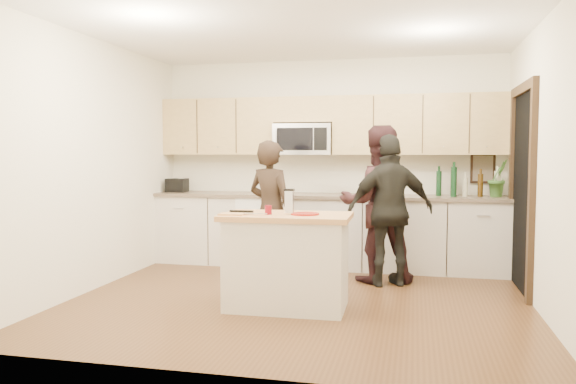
% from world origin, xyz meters
% --- Properties ---
extents(floor, '(4.50, 4.50, 0.00)m').
position_xyz_m(floor, '(0.00, 0.00, 0.00)').
color(floor, '#53351C').
rests_on(floor, ground).
extents(room_shell, '(4.52, 4.02, 2.71)m').
position_xyz_m(room_shell, '(0.00, 0.00, 1.73)').
color(room_shell, silver).
rests_on(room_shell, ground).
extents(back_cabinetry, '(4.50, 0.66, 0.94)m').
position_xyz_m(back_cabinetry, '(0.00, 1.69, 0.47)').
color(back_cabinetry, beige).
rests_on(back_cabinetry, ground).
extents(upper_cabinetry, '(4.50, 0.33, 0.75)m').
position_xyz_m(upper_cabinetry, '(0.03, 1.83, 1.84)').
color(upper_cabinetry, tan).
rests_on(upper_cabinetry, ground).
extents(microwave, '(0.76, 0.41, 0.40)m').
position_xyz_m(microwave, '(-0.31, 1.80, 1.65)').
color(microwave, silver).
rests_on(microwave, ground).
extents(doorway, '(0.06, 1.25, 2.20)m').
position_xyz_m(doorway, '(2.23, 0.90, 1.16)').
color(doorway, black).
rests_on(doorway, ground).
extents(framed_picture, '(0.30, 0.03, 0.38)m').
position_xyz_m(framed_picture, '(1.95, 1.98, 1.28)').
color(framed_picture, black).
rests_on(framed_picture, ground).
extents(dish_towel, '(0.34, 0.60, 0.48)m').
position_xyz_m(dish_towel, '(-0.95, 1.50, 0.80)').
color(dish_towel, white).
rests_on(dish_towel, ground).
extents(island, '(1.21, 0.72, 0.90)m').
position_xyz_m(island, '(-0.05, -0.33, 0.45)').
color(island, beige).
rests_on(island, ground).
extents(red_plate, '(0.26, 0.26, 0.02)m').
position_xyz_m(red_plate, '(0.13, -0.36, 0.91)').
color(red_plate, maroon).
rests_on(red_plate, island).
extents(box_grater, '(0.09, 0.07, 0.22)m').
position_xyz_m(box_grater, '(-0.02, -0.37, 1.03)').
color(box_grater, silver).
rests_on(box_grater, red_plate).
extents(drink_glass, '(0.07, 0.07, 0.09)m').
position_xyz_m(drink_glass, '(-0.21, -0.42, 0.94)').
color(drink_glass, maroon).
rests_on(drink_glass, island).
extents(cutting_board, '(0.24, 0.16, 0.02)m').
position_xyz_m(cutting_board, '(-0.53, -0.53, 0.91)').
color(cutting_board, tan).
rests_on(cutting_board, island).
extents(tongs, '(0.23, 0.04, 0.02)m').
position_xyz_m(tongs, '(-0.47, -0.43, 0.93)').
color(tongs, black).
rests_on(tongs, cutting_board).
extents(knife, '(0.22, 0.03, 0.01)m').
position_xyz_m(knife, '(-0.31, -0.53, 0.92)').
color(knife, silver).
rests_on(knife, cutting_board).
extents(toaster, '(0.26, 0.22, 0.19)m').
position_xyz_m(toaster, '(-2.05, 1.67, 1.03)').
color(toaster, black).
rests_on(toaster, back_cabinetry).
extents(bottle_cluster, '(0.77, 0.27, 0.42)m').
position_xyz_m(bottle_cluster, '(1.73, 1.73, 1.13)').
color(bottle_cluster, black).
rests_on(bottle_cluster, back_cabinetry).
extents(orchid, '(0.32, 0.32, 0.46)m').
position_xyz_m(orchid, '(2.10, 1.72, 1.17)').
color(orchid, '#396829').
rests_on(orchid, back_cabinetry).
extents(woman_left, '(0.69, 0.59, 1.62)m').
position_xyz_m(woman_left, '(-0.48, 0.73, 0.81)').
color(woman_left, black).
rests_on(woman_left, ground).
extents(woman_center, '(1.01, 0.87, 1.78)m').
position_xyz_m(woman_center, '(0.71, 0.99, 0.89)').
color(woman_center, black).
rests_on(woman_center, ground).
extents(woman_right, '(1.07, 0.76, 1.68)m').
position_xyz_m(woman_right, '(0.86, 0.82, 0.84)').
color(woman_right, black).
rests_on(woman_right, ground).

